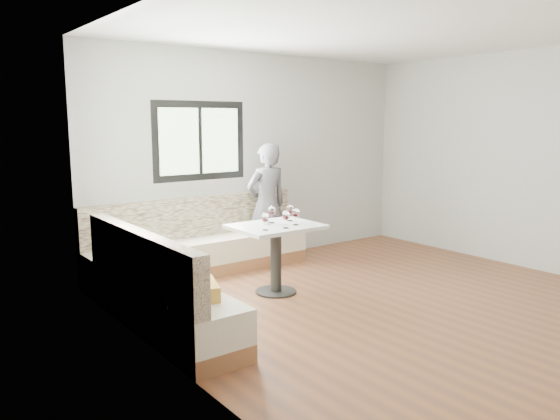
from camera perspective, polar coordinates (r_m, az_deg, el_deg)
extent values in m
cube|color=brown|center=(5.93, 11.85, -9.62)|extent=(5.00, 5.00, 0.01)
cube|color=white|center=(5.69, 12.85, 18.15)|extent=(5.00, 5.00, 0.01)
cube|color=#B7B7B2|center=(7.51, -2.29, 5.47)|extent=(5.00, 0.01, 2.80)
cube|color=#B7B7B2|center=(4.10, -11.24, 2.04)|extent=(0.01, 5.00, 2.80)
cube|color=#B7B7B2|center=(7.70, 24.65, 4.73)|extent=(0.01, 5.00, 2.80)
cube|color=black|center=(7.02, -8.36, 7.15)|extent=(1.30, 0.02, 1.00)
cube|color=black|center=(4.90, -15.83, 5.98)|extent=(0.02, 1.30, 1.00)
cube|color=brown|center=(6.95, -8.09, -5.99)|extent=(2.90, 0.55, 0.16)
cube|color=beige|center=(6.90, -8.14, -4.19)|extent=(2.90, 0.55, 0.29)
cube|color=beige|center=(6.99, -9.02, -0.71)|extent=(2.90, 0.14, 0.50)
cube|color=brown|center=(5.26, -12.01, -11.22)|extent=(0.55, 2.25, 0.16)
cube|color=beige|center=(5.18, -12.09, -8.89)|extent=(0.55, 2.25, 0.29)
cube|color=beige|center=(5.00, -14.39, -4.94)|extent=(0.14, 2.25, 0.50)
cube|color=#B37627|center=(4.63, -9.35, -8.29)|extent=(0.55, 0.55, 0.13)
cylinder|color=black|center=(6.19, -0.43, -8.50)|extent=(0.46, 0.46, 0.02)
cylinder|color=black|center=(6.09, -0.44, -5.32)|extent=(0.13, 0.13, 0.73)
cube|color=white|center=(6.00, -0.44, -1.76)|extent=(0.95, 0.74, 0.04)
imported|color=#535158|center=(7.24, -1.37, 0.61)|extent=(0.61, 0.42, 1.62)
cylinder|color=white|center=(6.04, -1.56, -1.30)|extent=(0.10, 0.10, 0.04)
sphere|color=black|center=(6.05, -1.50, -1.16)|extent=(0.02, 0.02, 0.02)
sphere|color=black|center=(6.03, -1.70, -1.19)|extent=(0.02, 0.02, 0.02)
sphere|color=black|center=(6.02, -1.46, -1.21)|extent=(0.02, 0.02, 0.02)
cylinder|color=white|center=(5.71, -1.55, -2.10)|extent=(0.06, 0.06, 0.01)
cylinder|color=white|center=(5.70, -1.56, -1.66)|extent=(0.01, 0.01, 0.08)
ellipsoid|color=white|center=(5.68, -1.56, -0.74)|extent=(0.09, 0.09, 0.10)
cylinder|color=#4B060D|center=(5.69, -1.56, -0.99)|extent=(0.06, 0.06, 0.02)
cylinder|color=white|center=(5.82, 0.63, -1.88)|extent=(0.06, 0.06, 0.01)
cylinder|color=white|center=(5.81, 0.63, -1.45)|extent=(0.01, 0.01, 0.08)
ellipsoid|color=white|center=(5.79, 0.64, -0.54)|extent=(0.09, 0.09, 0.10)
cylinder|color=#4B060D|center=(5.80, 0.64, -0.79)|extent=(0.06, 0.06, 0.02)
cylinder|color=white|center=(5.99, 1.65, -1.55)|extent=(0.06, 0.06, 0.01)
cylinder|color=white|center=(5.98, 1.66, -1.13)|extent=(0.01, 0.01, 0.08)
ellipsoid|color=white|center=(5.97, 1.66, -0.25)|extent=(0.09, 0.09, 0.10)
cylinder|color=#4B060D|center=(5.97, 1.66, -0.49)|extent=(0.06, 0.06, 0.02)
cylinder|color=white|center=(6.12, -0.85, -1.32)|extent=(0.06, 0.06, 0.01)
cylinder|color=white|center=(6.11, -0.85, -0.91)|extent=(0.01, 0.01, 0.08)
ellipsoid|color=white|center=(6.09, -0.86, -0.05)|extent=(0.09, 0.09, 0.10)
cylinder|color=#4B060D|center=(6.10, -0.86, -0.28)|extent=(0.06, 0.06, 0.02)
cylinder|color=white|center=(6.23, 1.04, -1.13)|extent=(0.06, 0.06, 0.01)
cylinder|color=white|center=(6.22, 1.04, -0.73)|extent=(0.01, 0.01, 0.08)
ellipsoid|color=white|center=(6.20, 1.05, 0.12)|extent=(0.09, 0.09, 0.10)
cylinder|color=#4B060D|center=(6.21, 1.05, -0.11)|extent=(0.06, 0.06, 0.02)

